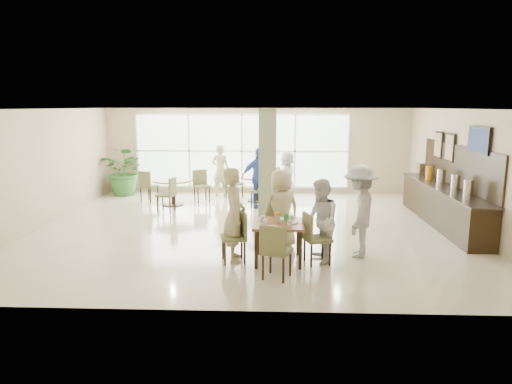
{
  "coord_description": "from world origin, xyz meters",
  "views": [
    {
      "loc": [
        0.58,
        -10.53,
        2.87
      ],
      "look_at": [
        0.2,
        -1.2,
        1.1
      ],
      "focal_mm": 32.0,
      "sensor_mm": 36.0,
      "label": 1
    }
  ],
  "objects_px": {
    "main_table": "(278,228)",
    "buffet_counter": "(443,202)",
    "potted_plant": "(125,171)",
    "teen_standing": "(359,211)",
    "adult_b": "(287,176)",
    "adult_standing": "(221,170)",
    "adult_a": "(259,178)",
    "teen_left": "(234,215)",
    "teen_right": "(321,221)",
    "round_table_right": "(257,183)",
    "round_table_left": "(173,185)",
    "teen_far": "(281,209)"
  },
  "relations": [
    {
      "from": "adult_b",
      "to": "buffet_counter",
      "type": "bearing_deg",
      "value": 76.99
    },
    {
      "from": "teen_far",
      "to": "teen_standing",
      "type": "xyz_separation_m",
      "value": [
        1.49,
        -0.46,
        0.08
      ]
    },
    {
      "from": "round_table_right",
      "to": "teen_left",
      "type": "relative_size",
      "value": 0.58
    },
    {
      "from": "potted_plant",
      "to": "teen_left",
      "type": "xyz_separation_m",
      "value": [
        4.08,
        -6.2,
        0.08
      ]
    },
    {
      "from": "teen_left",
      "to": "adult_standing",
      "type": "relative_size",
      "value": 1.05
    },
    {
      "from": "adult_a",
      "to": "adult_standing",
      "type": "relative_size",
      "value": 1.03
    },
    {
      "from": "round_table_left",
      "to": "teen_standing",
      "type": "distance_m",
      "value": 6.41
    },
    {
      "from": "round_table_left",
      "to": "adult_b",
      "type": "bearing_deg",
      "value": 12.31
    },
    {
      "from": "main_table",
      "to": "potted_plant",
      "type": "relative_size",
      "value": 0.58
    },
    {
      "from": "potted_plant",
      "to": "teen_left",
      "type": "height_order",
      "value": "teen_left"
    },
    {
      "from": "adult_standing",
      "to": "round_table_left",
      "type": "bearing_deg",
      "value": 65.35
    },
    {
      "from": "round_table_right",
      "to": "adult_b",
      "type": "bearing_deg",
      "value": 4.64
    },
    {
      "from": "round_table_left",
      "to": "teen_left",
      "type": "height_order",
      "value": "teen_left"
    },
    {
      "from": "teen_left",
      "to": "adult_b",
      "type": "relative_size",
      "value": 1.15
    },
    {
      "from": "potted_plant",
      "to": "teen_right",
      "type": "height_order",
      "value": "potted_plant"
    },
    {
      "from": "round_table_right",
      "to": "potted_plant",
      "type": "xyz_separation_m",
      "value": [
        -4.3,
        0.76,
        0.24
      ]
    },
    {
      "from": "main_table",
      "to": "round_table_right",
      "type": "height_order",
      "value": "same"
    },
    {
      "from": "potted_plant",
      "to": "buffet_counter",
      "type": "bearing_deg",
      "value": -20.79
    },
    {
      "from": "round_table_right",
      "to": "buffet_counter",
      "type": "xyz_separation_m",
      "value": [
        4.64,
        -2.64,
        -0.0
      ]
    },
    {
      "from": "teen_far",
      "to": "teen_standing",
      "type": "bearing_deg",
      "value": 138.25
    },
    {
      "from": "adult_b",
      "to": "adult_standing",
      "type": "xyz_separation_m",
      "value": [
        -2.1,
        0.65,
        0.07
      ]
    },
    {
      "from": "teen_far",
      "to": "teen_standing",
      "type": "distance_m",
      "value": 1.56
    },
    {
      "from": "teen_standing",
      "to": "adult_standing",
      "type": "height_order",
      "value": "teen_standing"
    },
    {
      "from": "main_table",
      "to": "buffet_counter",
      "type": "xyz_separation_m",
      "value": [
        4.04,
        2.88,
        -0.1
      ]
    },
    {
      "from": "main_table",
      "to": "buffet_counter",
      "type": "distance_m",
      "value": 4.96
    },
    {
      "from": "potted_plant",
      "to": "teen_far",
      "type": "height_order",
      "value": "teen_far"
    },
    {
      "from": "potted_plant",
      "to": "teen_right",
      "type": "bearing_deg",
      "value": -47.81
    },
    {
      "from": "teen_right",
      "to": "round_table_left",
      "type": "bearing_deg",
      "value": -150.19
    },
    {
      "from": "potted_plant",
      "to": "adult_b",
      "type": "distance_m",
      "value": 5.25
    },
    {
      "from": "main_table",
      "to": "buffet_counter",
      "type": "relative_size",
      "value": 0.2
    },
    {
      "from": "round_table_right",
      "to": "adult_standing",
      "type": "xyz_separation_m",
      "value": [
        -1.2,
        0.73,
        0.28
      ]
    },
    {
      "from": "buffet_counter",
      "to": "teen_far",
      "type": "bearing_deg",
      "value": -153.14
    },
    {
      "from": "potted_plant",
      "to": "adult_a",
      "type": "xyz_separation_m",
      "value": [
        4.38,
        -1.62,
        0.06
      ]
    },
    {
      "from": "teen_left",
      "to": "adult_a",
      "type": "height_order",
      "value": "teen_left"
    },
    {
      "from": "round_table_right",
      "to": "potted_plant",
      "type": "distance_m",
      "value": 4.38
    },
    {
      "from": "buffet_counter",
      "to": "main_table",
      "type": "bearing_deg",
      "value": -144.48
    },
    {
      "from": "teen_right",
      "to": "potted_plant",
      "type": "bearing_deg",
      "value": -146.26
    },
    {
      "from": "potted_plant",
      "to": "main_table",
      "type": "bearing_deg",
      "value": -52.03
    },
    {
      "from": "buffet_counter",
      "to": "teen_left",
      "type": "xyz_separation_m",
      "value": [
        -4.86,
        -2.81,
        0.33
      ]
    },
    {
      "from": "teen_right",
      "to": "teen_standing",
      "type": "height_order",
      "value": "teen_standing"
    },
    {
      "from": "potted_plant",
      "to": "teen_standing",
      "type": "distance_m",
      "value": 8.73
    },
    {
      "from": "main_table",
      "to": "potted_plant",
      "type": "distance_m",
      "value": 7.97
    },
    {
      "from": "teen_far",
      "to": "round_table_right",
      "type": "bearing_deg",
      "value": -106.51
    },
    {
      "from": "round_table_right",
      "to": "teen_standing",
      "type": "distance_m",
      "value": 5.56
    },
    {
      "from": "teen_left",
      "to": "teen_right",
      "type": "bearing_deg",
      "value": -100.71
    },
    {
      "from": "potted_plant",
      "to": "adult_standing",
      "type": "relative_size",
      "value": 0.96
    },
    {
      "from": "main_table",
      "to": "buffet_counter",
      "type": "height_order",
      "value": "buffet_counter"
    },
    {
      "from": "round_table_right",
      "to": "teen_far",
      "type": "distance_m",
      "value": 4.71
    },
    {
      "from": "buffet_counter",
      "to": "adult_b",
      "type": "distance_m",
      "value": 4.62
    },
    {
      "from": "teen_standing",
      "to": "adult_a",
      "type": "xyz_separation_m",
      "value": [
        -2.08,
        4.25,
        -0.03
      ]
    }
  ]
}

